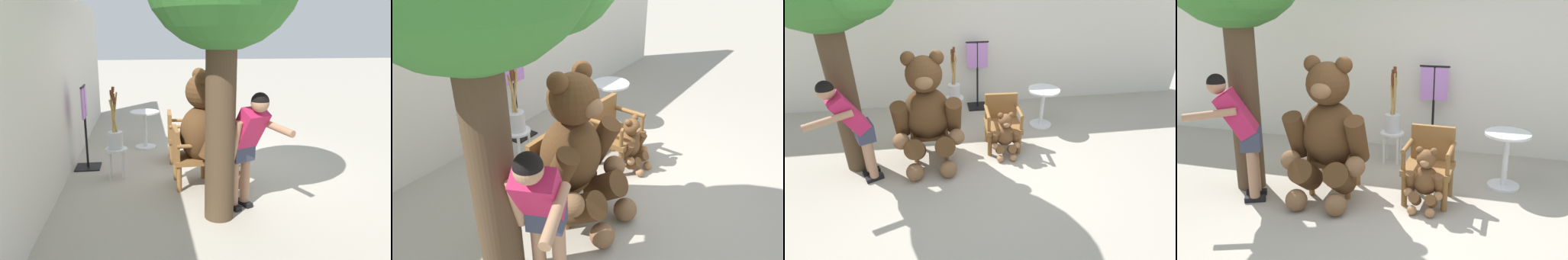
# 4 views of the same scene
# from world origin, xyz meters

# --- Properties ---
(ground_plane) EXTENTS (60.00, 60.00, 0.00)m
(ground_plane) POSITION_xyz_m (0.00, 0.00, 0.00)
(ground_plane) COLOR #A8A091
(back_wall) EXTENTS (10.00, 0.16, 2.80)m
(back_wall) POSITION_xyz_m (0.00, 2.40, 1.40)
(back_wall) COLOR silver
(back_wall) RESTS_ON ground
(wooden_chair_left) EXTENTS (0.57, 0.53, 0.86)m
(wooden_chair_left) POSITION_xyz_m (-0.58, 0.53, 0.46)
(wooden_chair_left) COLOR brown
(wooden_chair_left) RESTS_ON ground
(wooden_chair_right) EXTENTS (0.58, 0.54, 0.86)m
(wooden_chair_right) POSITION_xyz_m (0.58, 0.53, 0.46)
(wooden_chair_right) COLOR brown
(wooden_chair_right) RESTS_ON ground
(teddy_bear_large) EXTENTS (1.01, 0.95, 1.69)m
(teddy_bear_large) POSITION_xyz_m (-0.58, 0.26, 0.83)
(teddy_bear_large) COLOR #4C3019
(teddy_bear_large) RESTS_ON ground
(teddy_bear_small) EXTENTS (0.44, 0.42, 0.73)m
(teddy_bear_small) POSITION_xyz_m (0.58, 0.25, 0.36)
(teddy_bear_small) COLOR brown
(teddy_bear_small) RESTS_ON ground
(person_visitor) EXTENTS (0.71, 0.69, 1.51)m
(person_visitor) POSITION_xyz_m (-1.52, -0.08, 0.90)
(person_visitor) COLOR black
(person_visitor) RESTS_ON ground
(white_stool) EXTENTS (0.34, 0.34, 0.46)m
(white_stool) POSITION_xyz_m (-0.11, 1.57, 0.36)
(white_stool) COLOR silver
(white_stool) RESTS_ON ground
(brush_bucket) EXTENTS (0.22, 0.22, 0.94)m
(brush_bucket) POSITION_xyz_m (-0.11, 1.57, 0.68)
(brush_bucket) COLOR silver
(brush_bucket) RESTS_ON white_stool
(round_side_table) EXTENTS (0.56, 0.56, 0.72)m
(round_side_table) POSITION_xyz_m (1.45, 1.11, 0.45)
(round_side_table) COLOR silver
(round_side_table) RESTS_ON ground
(clothing_display_stand) EXTENTS (0.44, 0.40, 1.36)m
(clothing_display_stand) POSITION_xyz_m (0.39, 2.07, 0.72)
(clothing_display_stand) COLOR black
(clothing_display_stand) RESTS_ON ground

